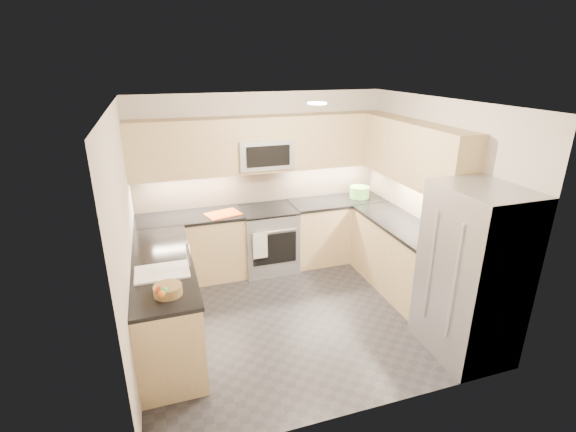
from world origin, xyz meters
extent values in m
cube|color=#242429|center=(0.00, 0.00, 0.00)|extent=(3.60, 3.20, 0.00)
cube|color=beige|center=(0.00, 0.00, 2.50)|extent=(3.60, 3.20, 0.02)
cube|color=beige|center=(0.00, 1.60, 1.25)|extent=(3.60, 0.02, 2.50)
cube|color=beige|center=(0.00, -1.60, 1.25)|extent=(3.60, 0.02, 2.50)
cube|color=beige|center=(-1.80, 0.00, 1.25)|extent=(0.02, 3.20, 2.50)
cube|color=beige|center=(1.80, 0.00, 1.25)|extent=(0.02, 3.20, 2.50)
cube|color=tan|center=(-1.09, 1.30, 0.45)|extent=(1.42, 0.60, 0.90)
cube|color=tan|center=(1.09, 1.30, 0.45)|extent=(1.42, 0.60, 0.90)
cube|color=tan|center=(1.50, 0.15, 0.45)|extent=(0.60, 1.70, 0.90)
cube|color=tan|center=(-1.50, 0.00, 0.45)|extent=(0.60, 2.00, 0.90)
cube|color=black|center=(-1.09, 1.30, 0.92)|extent=(1.42, 0.63, 0.04)
cube|color=black|center=(1.09, 1.30, 0.92)|extent=(1.42, 0.63, 0.04)
cube|color=black|center=(1.50, 0.15, 0.92)|extent=(0.63, 1.70, 0.04)
cube|color=black|center=(-1.50, 0.00, 0.92)|extent=(0.63, 2.00, 0.04)
cube|color=tan|center=(0.00, 1.43, 1.83)|extent=(3.60, 0.35, 0.75)
cube|color=tan|center=(1.62, 0.28, 1.83)|extent=(0.35, 1.95, 0.75)
cube|color=tan|center=(0.00, 1.60, 1.20)|extent=(3.60, 0.01, 0.51)
cube|color=tan|center=(1.80, 0.45, 1.20)|extent=(0.01, 2.30, 0.51)
cube|color=#979B9F|center=(0.00, 1.28, 0.46)|extent=(0.76, 0.65, 0.91)
cube|color=black|center=(0.00, 1.28, 0.92)|extent=(0.76, 0.65, 0.03)
cube|color=black|center=(0.00, 0.95, 0.45)|extent=(0.62, 0.02, 0.45)
cylinder|color=#B2B5BA|center=(0.00, 0.93, 0.72)|extent=(0.60, 0.02, 0.02)
cube|color=#ABAEB3|center=(0.00, 1.40, 1.70)|extent=(0.76, 0.40, 0.40)
cube|color=black|center=(0.00, 1.20, 1.70)|extent=(0.60, 0.01, 0.28)
cube|color=#999AA0|center=(1.45, -1.15, 0.90)|extent=(0.70, 0.90, 1.80)
cylinder|color=#B2B5BA|center=(1.08, -1.33, 0.95)|extent=(0.02, 0.02, 1.20)
cylinder|color=#B2B5BA|center=(1.08, -0.97, 0.95)|extent=(0.02, 0.02, 1.20)
cube|color=white|center=(-1.50, -0.25, 0.88)|extent=(0.52, 0.38, 0.16)
cylinder|color=silver|center=(-1.24, -0.25, 1.08)|extent=(0.03, 0.03, 0.28)
cylinder|color=#58A145|center=(1.46, 1.31, 1.02)|extent=(0.31, 0.31, 0.17)
cube|color=#E75615|center=(-0.65, 1.21, 0.95)|extent=(0.51, 0.42, 0.01)
cylinder|color=olive|center=(-1.46, -0.68, 0.99)|extent=(0.30, 0.30, 0.09)
sphere|color=#AF3814|center=(-1.53, -0.78, 1.05)|extent=(0.08, 0.08, 0.08)
sphere|color=green|center=(-1.50, -0.81, 1.05)|extent=(0.07, 0.07, 0.07)
cube|color=white|center=(-0.22, 0.91, 0.55)|extent=(0.20, 0.02, 0.38)
sphere|color=orange|center=(-1.52, -0.85, 1.05)|extent=(0.06, 0.06, 0.06)
camera|label=1|loc=(-1.45, -4.10, 2.91)|focal=26.00mm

